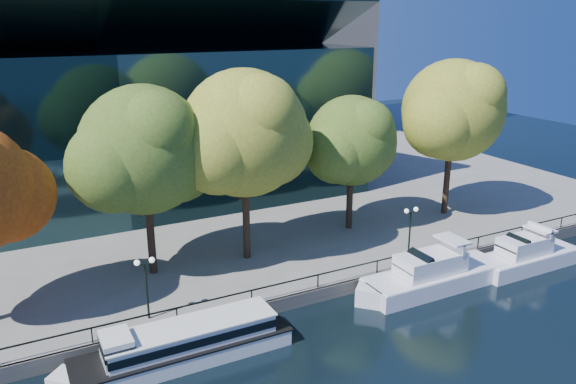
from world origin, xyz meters
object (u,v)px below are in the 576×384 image
tour_boat (179,344)px  cruiser_near (430,275)px  tree_5 (455,113)px  lamp_1 (146,274)px  tree_2 (147,152)px  tree_3 (247,136)px  lamp_2 (411,221)px  cruiser_far (523,256)px  tree_4 (353,143)px

tour_boat → cruiser_near: size_ratio=1.10×
cruiser_near → tree_5: bearing=43.2°
lamp_1 → tree_2: bearing=71.4°
tour_boat → tree_3: (8.56, 9.45, 9.51)m
tour_boat → lamp_2: lamp_2 is taller
tree_3 → tree_2: bearing=174.5°
cruiser_near → cruiser_far: bearing=-4.3°
cruiser_near → lamp_1: size_ratio=3.08×
tree_4 → lamp_1: 21.68m
tree_3 → lamp_1: (-9.30, -5.62, -6.64)m
tour_boat → tree_5: tree_5 is taller
tour_boat → tree_5: size_ratio=0.95×
tour_boat → cruiser_far: 27.56m
tree_3 → lamp_2: tree_3 is taller
tree_4 → tree_5: size_ratio=0.81×
cruiser_near → tree_4: (0.34, 10.88, 7.59)m
lamp_1 → tour_boat: bearing=-79.1°
tour_boat → tree_4: (19.09, 11.20, 7.60)m
tree_5 → lamp_2: (-9.82, -6.49, -6.62)m
cruiser_near → tour_boat: bearing=-179.0°
tree_5 → lamp_1: bearing=-167.8°
cruiser_near → tree_4: tree_4 is taller
tree_5 → cruiser_near: bearing=-136.8°
tree_5 → cruiser_far: bearing=-99.9°
tree_4 → tree_2: bearing=-176.6°
lamp_2 → cruiser_near: bearing=-103.4°
cruiser_near → tree_4: size_ratio=1.06×
tree_5 → lamp_1: (-30.15, -6.49, -6.62)m
cruiser_far → tree_5: bearing=80.1°
cruiser_far → tree_3: bearing=152.7°
cruiser_far → tree_4: tree_4 is taller
tour_boat → lamp_2: (19.59, 3.83, 2.87)m
cruiser_far → tree_5: size_ratio=0.72×
lamp_1 → lamp_2: bearing=0.0°
tree_4 → tour_boat: bearing=-149.6°
cruiser_near → tree_3: (-10.20, 9.13, 9.50)m
tree_4 → lamp_2: 8.77m
cruiser_far → tree_4: 16.23m
cruiser_far → tree_2: 29.58m
cruiser_near → tree_5: (10.65, 10.00, 9.49)m
cruiser_near → lamp_2: bearing=76.6°
cruiser_far → tree_2: tree_2 is taller
tree_3 → tree_5: (20.85, 0.87, -0.02)m
cruiser_near → lamp_2: (0.83, 3.51, 2.86)m
cruiser_near → cruiser_far: size_ratio=1.20×
tree_5 → tour_boat: bearing=-160.7°
tour_boat → tree_3: bearing=47.8°
tour_boat → tree_2: bearing=82.2°
tree_3 → lamp_1: size_ratio=3.60×
tree_4 → tree_5: 10.53m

